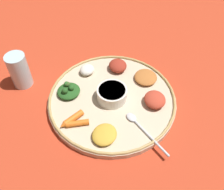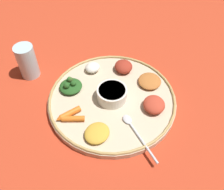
{
  "view_description": "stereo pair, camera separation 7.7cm",
  "coord_description": "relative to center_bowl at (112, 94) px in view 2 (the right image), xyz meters",
  "views": [
    {
      "loc": [
        -0.0,
        -0.51,
        0.62
      ],
      "look_at": [
        0.0,
        0.0,
        0.03
      ],
      "focal_mm": 40.84,
      "sensor_mm": 36.0,
      "label": 1
    },
    {
      "loc": [
        0.08,
        -0.5,
        0.62
      ],
      "look_at": [
        0.0,
        0.0,
        0.03
      ],
      "focal_mm": 40.84,
      "sensor_mm": 36.0,
      "label": 2
    }
  ],
  "objects": [
    {
      "name": "ground_plane",
      "position": [
        0.0,
        0.0,
        -0.04
      ],
      "size": [
        2.4,
        2.4,
        0.0
      ],
      "primitive_type": "plane",
      "color": "#B7381E"
    },
    {
      "name": "platter",
      "position": [
        0.0,
        0.0,
        -0.03
      ],
      "size": [
        0.39,
        0.39,
        0.02
      ],
      "primitive_type": "cylinder",
      "color": "#C6B293",
      "rests_on": "ground_plane"
    },
    {
      "name": "platter_rim",
      "position": [
        0.0,
        0.0,
        -0.02
      ],
      "size": [
        0.39,
        0.39,
        0.01
      ],
      "primitive_type": "torus",
      "color": "tan",
      "rests_on": "platter"
    },
    {
      "name": "center_bowl",
      "position": [
        0.0,
        0.0,
        0.0
      ],
      "size": [
        0.09,
        0.09,
        0.04
      ],
      "color": "silver",
      "rests_on": "platter"
    },
    {
      "name": "spoon",
      "position": [
        0.08,
        -0.11,
        -0.02
      ],
      "size": [
        0.11,
        0.15,
        0.01
      ],
      "color": "silver",
      "rests_on": "platter"
    },
    {
      "name": "greens_pile",
      "position": [
        -0.14,
        0.02,
        -0.01
      ],
      "size": [
        0.1,
        0.1,
        0.04
      ],
      "color": "#23511E",
      "rests_on": "platter"
    },
    {
      "name": "carrot_near_spoon",
      "position": [
        -0.11,
        -0.09,
        -0.01
      ],
      "size": [
        0.07,
        0.07,
        0.02
      ],
      "color": "orange",
      "rests_on": "platter"
    },
    {
      "name": "carrot_outer",
      "position": [
        -0.1,
        -0.1,
        -0.01
      ],
      "size": [
        0.08,
        0.03,
        0.02
      ],
      "color": "orange",
      "rests_on": "platter"
    },
    {
      "name": "mound_chickpea",
      "position": [
        0.11,
        0.08,
        -0.01
      ],
      "size": [
        0.08,
        0.08,
        0.02
      ],
      "primitive_type": "ellipsoid",
      "rotation": [
        0.0,
        0.0,
        6.23
      ],
      "color": "#B2662D",
      "rests_on": "platter"
    },
    {
      "name": "mound_rice_white",
      "position": [
        -0.08,
        0.11,
        -0.01
      ],
      "size": [
        0.07,
        0.07,
        0.03
      ],
      "primitive_type": "ellipsoid",
      "rotation": [
        0.0,
        0.0,
        0.9
      ],
      "color": "silver",
      "rests_on": "platter"
    },
    {
      "name": "mound_berbere_red",
      "position": [
        0.13,
        -0.02,
        -0.0
      ],
      "size": [
        0.07,
        0.08,
        0.03
      ],
      "primitive_type": "ellipsoid",
      "rotation": [
        0.0,
        0.0,
        1.69
      ],
      "color": "#B73D28",
      "rests_on": "platter"
    },
    {
      "name": "mound_beet",
      "position": [
        0.02,
        0.13,
        -0.01
      ],
      "size": [
        0.08,
        0.08,
        0.03
      ],
      "primitive_type": "ellipsoid",
      "rotation": [
        0.0,
        0.0,
        5.11
      ],
      "color": "maroon",
      "rests_on": "platter"
    },
    {
      "name": "mound_lentil_yellow",
      "position": [
        -0.02,
        -0.14,
        -0.01
      ],
      "size": [
        0.09,
        0.1,
        0.02
      ],
      "primitive_type": "ellipsoid",
      "rotation": [
        0.0,
        0.0,
        1.11
      ],
      "color": "gold",
      "rests_on": "platter"
    },
    {
      "name": "drinking_glass",
      "position": [
        -0.3,
        0.08,
        0.01
      ],
      "size": [
        0.06,
        0.06,
        0.12
      ],
      "color": "silver",
      "rests_on": "ground_plane"
    }
  ]
}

